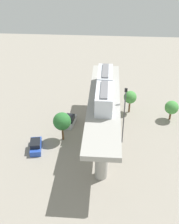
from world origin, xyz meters
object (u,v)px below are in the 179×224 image
at_px(train, 105,88).
at_px(parked_car_blue, 36,146).
at_px(parked_car_silver, 70,121).
at_px(signal_post, 124,114).
at_px(tree_near_viaduct, 172,108).
at_px(tree_mid_lot, 130,97).
at_px(tree_far_corner, 62,121).

xyz_separation_m(train, parked_car_blue, (11.33, 4.82, -8.95)).
distance_m(parked_car_silver, signal_post, 12.26).
xyz_separation_m(tree_near_viaduct, tree_mid_lot, (7.95, -2.14, 0.73)).
relative_size(tree_near_viaduct, signal_post, 0.38).
distance_m(train, parked_car_silver, 11.52).
height_order(parked_car_blue, tree_far_corner, tree_far_corner).
bearing_deg(parked_car_silver, parked_car_blue, 66.29).
xyz_separation_m(tree_near_viaduct, tree_far_corner, (20.17, 7.90, 1.16)).
height_order(parked_car_blue, parked_car_silver, same).
distance_m(tree_mid_lot, tree_far_corner, 15.83).
height_order(tree_far_corner, signal_post, signal_post).
height_order(train, parked_car_silver, train).
height_order(train, tree_far_corner, train).
xyz_separation_m(parked_car_silver, signal_post, (-9.96, 4.94, 5.17)).
bearing_deg(train, tree_near_viaduct, -154.84).
bearing_deg(tree_far_corner, parked_car_silver, -96.75).
bearing_deg(parked_car_blue, signal_post, -178.80).
relative_size(train, tree_mid_lot, 2.83).
bearing_deg(parked_car_silver, train, 162.26).
bearing_deg(train, parked_car_silver, -25.18).
bearing_deg(tree_near_viaduct, parked_car_silver, 8.83).
bearing_deg(tree_mid_lot, tree_near_viaduct, 164.94).
bearing_deg(parked_car_silver, signal_post, 161.05).
height_order(tree_near_viaduct, tree_far_corner, tree_far_corner).
height_order(tree_mid_lot, tree_far_corner, tree_far_corner).
distance_m(parked_car_blue, tree_far_corner, 6.06).
bearing_deg(tree_far_corner, parked_car_blue, 35.87).
bearing_deg(parked_car_silver, tree_far_corner, 90.70).
height_order(parked_car_silver, tree_far_corner, tree_far_corner).
xyz_separation_m(parked_car_blue, tree_near_viaduct, (-24.37, -10.94, 1.99)).
bearing_deg(tree_mid_lot, tree_far_corner, 39.41).
xyz_separation_m(parked_car_silver, tree_near_viaduct, (-19.60, -3.04, 1.99)).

